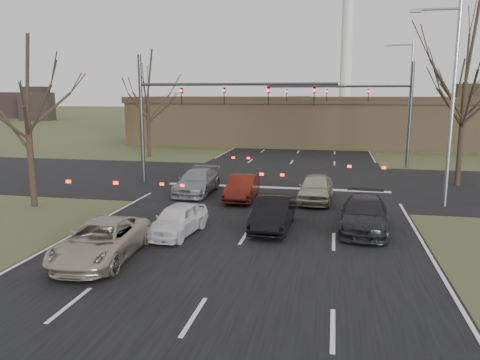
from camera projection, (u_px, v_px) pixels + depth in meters
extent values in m
plane|color=#3F4826|center=(228.00, 263.00, 15.85)|extent=(360.00, 360.00, 0.00)
cube|color=black|center=(312.00, 130.00, 73.69)|extent=(14.00, 300.00, 0.02)
cube|color=black|center=(279.00, 182.00, 30.30)|extent=(200.00, 14.00, 0.02)
cube|color=olive|center=(322.00, 124.00, 51.67)|extent=(42.00, 10.00, 4.60)
cube|color=#38281E|center=(322.00, 100.00, 51.19)|extent=(42.40, 10.40, 0.70)
cylinder|color=silver|center=(347.00, 51.00, 127.27)|extent=(3.20, 3.20, 34.00)
cylinder|color=#383A3D|center=(142.00, 120.00, 29.29)|extent=(0.24, 0.24, 8.00)
cylinder|color=#383A3D|center=(235.00, 84.00, 27.73)|extent=(12.00, 0.18, 0.18)
imported|color=black|center=(182.00, 96.00, 28.50)|extent=(0.16, 0.20, 1.00)
imported|color=black|center=(224.00, 96.00, 27.99)|extent=(0.16, 0.20, 1.00)
imported|color=black|center=(268.00, 96.00, 27.47)|extent=(0.16, 0.20, 1.00)
imported|color=black|center=(314.00, 96.00, 26.96)|extent=(0.16, 0.20, 1.00)
cylinder|color=#383A3D|center=(410.00, 116.00, 35.55)|extent=(0.24, 0.24, 8.00)
cylinder|color=#383A3D|center=(337.00, 86.00, 36.21)|extent=(11.00, 0.18, 0.18)
imported|color=black|center=(368.00, 96.00, 35.88)|extent=(0.16, 0.20, 1.00)
imported|color=black|center=(327.00, 95.00, 36.49)|extent=(0.16, 0.20, 1.00)
imported|color=black|center=(287.00, 95.00, 37.10)|extent=(0.16, 0.20, 1.00)
cylinder|color=gray|center=(452.00, 107.00, 22.83)|extent=(0.18, 0.18, 10.00)
cylinder|color=gray|center=(438.00, 9.00, 22.19)|extent=(2.00, 0.12, 0.12)
cube|color=gray|center=(416.00, 11.00, 22.39)|extent=(0.50, 0.25, 0.15)
cylinder|color=gray|center=(410.00, 101.00, 39.13)|extent=(0.18, 0.18, 10.00)
cylinder|color=gray|center=(401.00, 45.00, 38.48)|extent=(2.00, 0.12, 0.12)
cube|color=gray|center=(388.00, 46.00, 38.68)|extent=(0.50, 0.25, 0.15)
cylinder|color=black|center=(461.00, 135.00, 28.57)|extent=(0.32, 0.32, 6.33)
cylinder|color=black|center=(31.00, 161.00, 23.43)|extent=(0.32, 0.32, 4.68)
cylinder|color=black|center=(149.00, 128.00, 41.98)|extent=(0.32, 0.32, 5.23)
cylinder|color=black|center=(454.00, 126.00, 46.24)|extent=(0.32, 0.32, 4.95)
imported|color=#A79B87|center=(101.00, 241.00, 16.06)|extent=(2.52, 4.97, 1.35)
imported|color=silver|center=(177.00, 219.00, 18.93)|extent=(1.90, 3.84, 1.26)
imported|color=black|center=(273.00, 213.00, 19.76)|extent=(1.57, 4.19, 1.37)
imported|color=black|center=(364.00, 214.00, 19.52)|extent=(2.26, 4.88, 1.38)
imported|color=gray|center=(197.00, 182.00, 26.77)|extent=(1.96, 4.73, 1.37)
imported|color=#4C130A|center=(242.00, 187.00, 25.21)|extent=(1.49, 4.05, 1.33)
imported|color=#A8A388|center=(316.00, 188.00, 24.76)|extent=(1.92, 4.33, 1.45)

